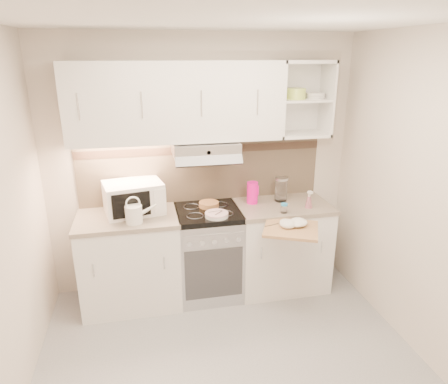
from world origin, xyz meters
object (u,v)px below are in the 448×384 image
(microwave, at_px, (134,198))
(watering_can, at_px, (135,213))
(spray_bottle, at_px, (309,201))
(plate_stack, at_px, (217,215))
(glass_jar, at_px, (281,189))
(cutting_board, at_px, (291,229))
(electric_range, at_px, (208,252))
(pink_pitcher, at_px, (252,193))

(microwave, distance_m, watering_can, 0.26)
(spray_bottle, bearing_deg, plate_stack, 166.39)
(plate_stack, bearing_deg, glass_jar, 21.29)
(watering_can, xyz_separation_m, plate_stack, (0.72, -0.02, -0.07))
(watering_can, xyz_separation_m, spray_bottle, (1.63, 0.02, -0.02))
(spray_bottle, bearing_deg, cutting_board, -146.45)
(microwave, distance_m, spray_bottle, 1.66)
(glass_jar, bearing_deg, electric_range, -172.72)
(watering_can, bearing_deg, electric_range, 5.49)
(plate_stack, distance_m, spray_bottle, 0.91)
(watering_can, xyz_separation_m, glass_jar, (1.44, 0.26, 0.03))
(plate_stack, bearing_deg, electric_range, 105.64)
(microwave, height_order, spray_bottle, microwave)
(pink_pitcher, xyz_separation_m, cutting_board, (0.17, -0.61, -0.14))
(microwave, xyz_separation_m, spray_bottle, (1.64, -0.23, -0.07))
(electric_range, xyz_separation_m, watering_can, (-0.67, -0.16, 0.54))
(pink_pitcher, height_order, spray_bottle, pink_pitcher)
(plate_stack, bearing_deg, cutting_board, -30.07)
(watering_can, relative_size, plate_stack, 1.36)
(watering_can, relative_size, glass_jar, 1.19)
(spray_bottle, bearing_deg, pink_pitcher, 138.69)
(watering_can, relative_size, pink_pitcher, 1.33)
(cutting_board, bearing_deg, pink_pitcher, 130.22)
(glass_jar, relative_size, spray_bottle, 1.33)
(microwave, relative_size, watering_can, 2.00)
(plate_stack, bearing_deg, pink_pitcher, 33.49)
(electric_range, xyz_separation_m, pink_pitcher, (0.46, 0.09, 0.56))
(electric_range, height_order, plate_stack, plate_stack)
(watering_can, bearing_deg, cutting_board, -23.38)
(watering_can, distance_m, plate_stack, 0.73)
(watering_can, relative_size, cutting_board, 0.64)
(pink_pitcher, bearing_deg, watering_can, -153.77)
(pink_pitcher, bearing_deg, plate_stack, -133.03)
(microwave, xyz_separation_m, cutting_board, (1.32, -0.61, -0.17))
(electric_range, height_order, spray_bottle, spray_bottle)
(glass_jar, height_order, cutting_board, glass_jar)
(electric_range, relative_size, spray_bottle, 4.92)
(electric_range, relative_size, cutting_board, 1.98)
(pink_pitcher, xyz_separation_m, glass_jar, (0.30, 0.00, 0.01))
(pink_pitcher, distance_m, spray_bottle, 0.55)
(glass_jar, bearing_deg, microwave, -179.63)
(glass_jar, distance_m, spray_bottle, 0.31)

